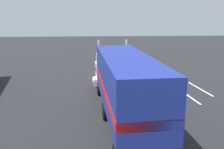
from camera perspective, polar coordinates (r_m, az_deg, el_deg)
ground_plane at (r=21.76m, az=-0.20°, el=-3.54°), size 120.00×120.00×0.00m
lane_stripe_near at (r=18.69m, az=11.48°, el=-6.67°), size 4.40×0.58×0.01m
lane_stripe_mid at (r=21.18m, az=17.05°, el=-4.60°), size 4.40×0.47×0.01m
lane_stripe_far at (r=23.38m, az=19.62°, el=-3.12°), size 4.40×0.52×0.01m
semi_truck at (r=15.23m, az=2.41°, el=-1.07°), size 14.29×3.61×4.50m
person_bystander at (r=16.90m, az=11.18°, el=-5.62°), size 0.34×0.46×1.63m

